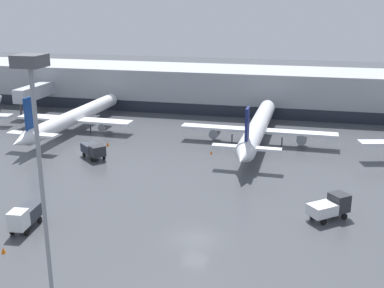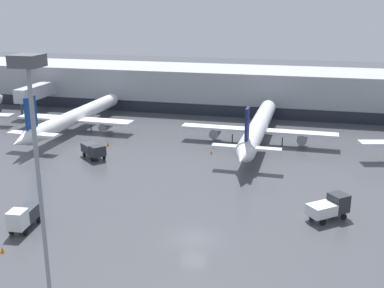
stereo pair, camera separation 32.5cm
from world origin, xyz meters
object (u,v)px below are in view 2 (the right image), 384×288
object	(u,v)px
apron_light_mast_7	(33,123)
traffic_cone_3	(108,144)
service_truck_1	(330,207)
parked_jet_1	(258,127)
service_truck_0	(24,216)
parked_jet_2	(75,117)
service_truck_2	(94,149)
traffic_cone_2	(211,152)
traffic_cone_1	(2,250)

from	to	relation	value
apron_light_mast_7	traffic_cone_3	bearing A→B (deg)	108.34
service_truck_1	apron_light_mast_7	size ratio (longest dim) A/B	0.25
parked_jet_1	service_truck_0	xyz separation A→B (m)	(-20.59, -37.63, -1.39)
parked_jet_1	apron_light_mast_7	size ratio (longest dim) A/B	1.89
apron_light_mast_7	service_truck_1	bearing A→B (deg)	49.60
parked_jet_2	service_truck_0	distance (m)	40.55
service_truck_2	traffic_cone_2	xyz separation A→B (m)	(17.24, 6.24, -1.10)
apron_light_mast_7	parked_jet_1	bearing A→B (deg)	79.55
service_truck_2	parked_jet_2	bearing A→B (deg)	166.12
parked_jet_2	service_truck_1	size ratio (longest dim) A/B	7.76
service_truck_1	traffic_cone_2	world-z (taller)	service_truck_1
service_truck_0	traffic_cone_1	bearing A→B (deg)	2.95
traffic_cone_2	traffic_cone_3	distance (m)	17.73
service_truck_0	traffic_cone_1	distance (m)	5.31
apron_light_mast_7	service_truck_0	bearing A→B (deg)	128.54
service_truck_1	parked_jet_1	bearing A→B (deg)	71.51
service_truck_0	traffic_cone_1	xyz separation A→B (m)	(0.74, -5.12, -1.20)
parked_jet_1	apron_light_mast_7	distance (m)	53.95
traffic_cone_2	apron_light_mast_7	size ratio (longest dim) A/B	0.03
service_truck_0	parked_jet_1	bearing A→B (deg)	146.00
traffic_cone_1	traffic_cone_2	bearing A→B (deg)	69.24
service_truck_0	apron_light_mast_7	distance (m)	22.77
service_truck_2	apron_light_mast_7	world-z (taller)	apron_light_mast_7
traffic_cone_1	apron_light_mast_7	world-z (taller)	apron_light_mast_7
traffic_cone_2	apron_light_mast_7	bearing A→B (deg)	-93.94
traffic_cone_1	apron_light_mast_7	bearing A→B (deg)	-40.37
traffic_cone_3	parked_jet_1	bearing A→B (deg)	16.63
traffic_cone_1	traffic_cone_2	distance (m)	37.74
service_truck_0	service_truck_1	world-z (taller)	service_truck_1
service_truck_2	apron_light_mast_7	distance (m)	42.88
parked_jet_2	traffic_cone_2	xyz separation A→B (m)	(27.63, -8.05, -2.31)
parked_jet_2	traffic_cone_1	bearing A→B (deg)	-160.15
parked_jet_1	parked_jet_2	xyz separation A→B (m)	(-34.10, 0.59, -0.29)
parked_jet_1	service_truck_2	bearing A→B (deg)	120.90
parked_jet_1	traffic_cone_2	distance (m)	10.21
parked_jet_1	service_truck_1	xyz separation A→B (m)	(11.03, -27.41, -1.41)
parked_jet_1	service_truck_2	xyz separation A→B (m)	(-23.72, -13.70, -1.50)
service_truck_2	traffic_cone_2	world-z (taller)	service_truck_2
parked_jet_2	apron_light_mast_7	world-z (taller)	apron_light_mast_7
traffic_cone_3	service_truck_1	bearing A→B (deg)	-29.80
service_truck_1	traffic_cone_3	bearing A→B (deg)	109.79
service_truck_1	traffic_cone_2	distance (m)	26.57
parked_jet_1	parked_jet_2	world-z (taller)	parked_jet_1
service_truck_2	apron_light_mast_7	xyz separation A→B (m)	(14.21, -37.84, 14.32)
traffic_cone_2	traffic_cone_3	world-z (taller)	traffic_cone_3
parked_jet_2	traffic_cone_3	xyz separation A→B (m)	(9.90, -7.82, -2.23)
service_truck_2	traffic_cone_1	size ratio (longest dim) A/B	8.20
apron_light_mast_7	traffic_cone_1	bearing A→B (deg)	139.63
service_truck_0	traffic_cone_3	distance (m)	30.63
service_truck_0	apron_light_mast_7	bearing A→B (deg)	33.23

